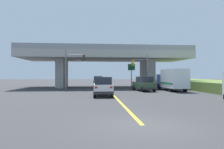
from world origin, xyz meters
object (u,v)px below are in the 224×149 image
traffic_signal_nearside (142,68)px  highway_sign (131,70)px  sedan_oncoming (98,81)px  suv_lead (103,86)px  box_truck (172,79)px  suv_crossing (144,84)px  traffic_signal_farside (72,64)px

traffic_signal_nearside → highway_sign: traffic_signal_nearside is taller
sedan_oncoming → highway_sign: 8.82m
suv_lead → traffic_signal_nearside: bearing=55.7°
traffic_signal_nearside → box_truck: bearing=-46.2°
suv_crossing → sedan_oncoming: same height
box_truck → suv_crossing: bearing=-178.3°
box_truck → traffic_signal_farside: 14.86m
traffic_signal_farside → highway_sign: 11.33m
traffic_signal_nearside → highway_sign: 4.59m
suv_lead → traffic_signal_nearside: size_ratio=0.78×
suv_lead → sedan_oncoming: (-0.09, 20.49, 0.00)m
box_truck → traffic_signal_nearside: traffic_signal_nearside is taller
box_truck → sedan_oncoming: 17.56m
suv_lead → traffic_signal_farside: bearing=114.8°
highway_sign → box_truck: bearing=-61.9°
suv_crossing → box_truck: (4.12, 0.13, 0.59)m
suv_lead → box_truck: 11.93m
sedan_oncoming → traffic_signal_nearside: traffic_signal_nearside is taller
suv_lead → highway_sign: highway_sign is taller
suv_crossing → highway_sign: 8.49m
traffic_signal_nearside → suv_crossing: bearing=-100.4°
suv_crossing → sedan_oncoming: bearing=105.3°
suv_crossing → traffic_signal_nearside: traffic_signal_nearside is taller
traffic_signal_nearside → traffic_signal_farside: 10.98m
highway_sign → traffic_signal_farside: bearing=-153.0°
sedan_oncoming → traffic_signal_farside: traffic_signal_farside is taller
suv_lead → traffic_signal_nearside: traffic_signal_nearside is taller
box_truck → traffic_signal_farside: (-14.40, 2.95, 2.23)m
traffic_signal_nearside → highway_sign: bearing=100.9°
suv_crossing → highway_sign: bearing=83.5°
sedan_oncoming → traffic_signal_nearside: 12.87m
suv_crossing → traffic_signal_farside: bearing=155.5°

